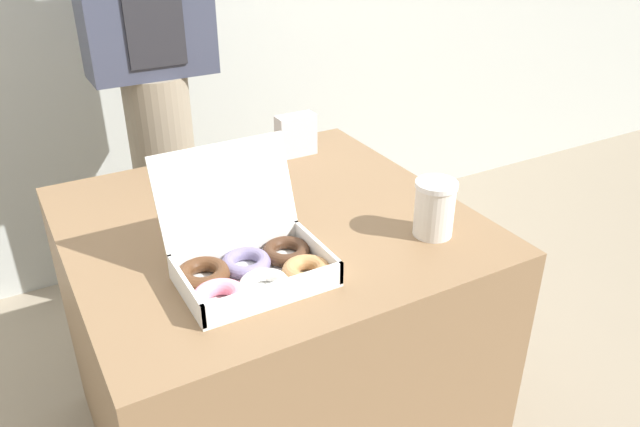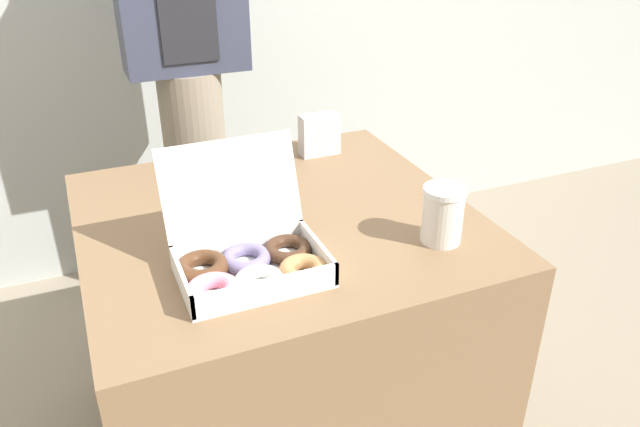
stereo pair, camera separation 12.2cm
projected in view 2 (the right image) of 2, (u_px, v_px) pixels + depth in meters
The scene contains 5 objects.
table at pixel (282, 335), 1.64m from camera, with size 0.90×0.87×0.72m.
donut_box at pixel (248, 260), 1.24m from camera, with size 0.32×0.28×0.24m.
coffee_cup at pixel (443, 214), 1.34m from camera, with size 0.09×0.09×0.13m.
napkin_holder at pixel (319, 135), 1.78m from camera, with size 0.11×0.05×0.12m.
person_customer at pixel (187, 60), 1.96m from camera, with size 0.38×0.21×1.67m.
Camera 2 is at (-0.41, -1.24, 1.42)m, focal length 35.00 mm.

